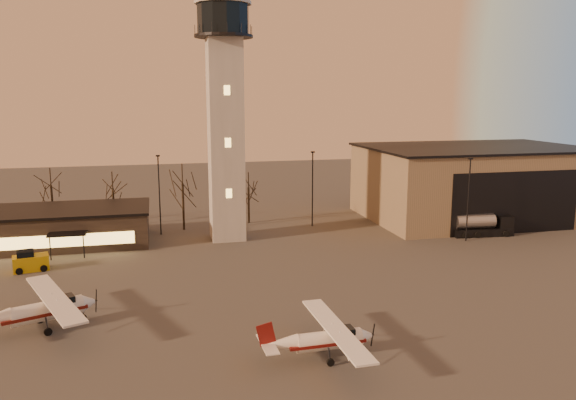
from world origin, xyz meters
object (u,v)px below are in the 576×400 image
Objects in this scene: control_tower at (225,105)px; hangar at (473,182)px; terminal at (39,227)px; fuel_truck at (482,227)px; cessna_front at (331,343)px; cessna_rear at (50,313)px; service_cart at (30,263)px.

control_tower is 37.90m from hangar.
control_tower is 1.28× the size of terminal.
hangar reaches higher than fuel_truck.
terminal is (-21.99, 1.98, -14.17)m from control_tower.
cessna_front is at bearing -131.70° from hangar.
cessna_front is 1.40× the size of fuel_truck.
hangar reaches higher than cessna_front.
fuel_truck is at bearing -1.21° from cessna_rear.
fuel_truck is at bearing -9.99° from service_cart.
control_tower reaches higher than fuel_truck.
fuel_truck is (53.36, -7.98, -1.04)m from terminal.
hangar is 2.53× the size of cessna_rear.
hangar is 3.94× the size of fuel_truck.
service_cart is at bearing -158.57° from control_tower.
control_tower is 2.69× the size of cessna_rear.
hangar reaches higher than cessna_rear.
cessna_rear is 3.32× the size of service_cart.
control_tower is 4.20× the size of fuel_truck.
fuel_truck is 2.13× the size of service_cart.
cessna_front reaches higher than fuel_truck.
cessna_front is 21.52m from cessna_rear.
service_cart is at bearing 131.34° from cessna_front.
cessna_rear reaches higher than cessna_front.
cessna_rear is 51.26m from fuel_truck.
control_tower is 35.37m from fuel_truck.
control_tower reaches higher than hangar.
cessna_front is (2.58, -33.53, -15.30)m from control_tower.
hangar is 2.82× the size of cessna_front.
control_tower is 36.95m from cessna_front.
control_tower is 32.85m from cessna_rear.
cessna_rear is 16.25m from service_cart.
service_cart is (-23.64, 25.26, -0.22)m from cessna_front.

